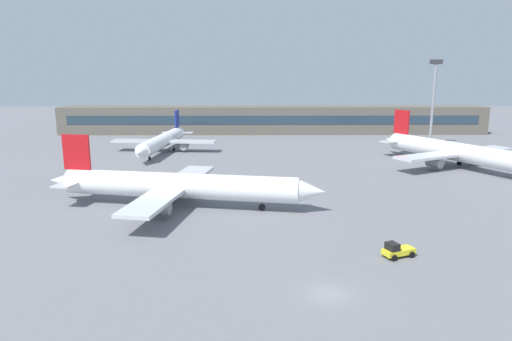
# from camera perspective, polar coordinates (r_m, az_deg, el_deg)

# --- Properties ---
(ground_plane) EXTENTS (400.00, 400.00, 0.00)m
(ground_plane) POSITION_cam_1_polar(r_m,az_deg,el_deg) (81.04, 4.45, -2.07)
(ground_plane) COLOR slate
(terminal_building) EXTENTS (141.19, 12.13, 9.00)m
(terminal_building) POSITION_cam_1_polar(r_m,az_deg,el_deg) (153.93, 2.10, 6.44)
(terminal_building) COLOR #5B564C
(terminal_building) RESTS_ON ground_plane
(airplane_near) EXTENTS (43.05, 30.35, 10.69)m
(airplane_near) POSITION_cam_1_polar(r_m,az_deg,el_deg) (69.05, -9.40, -1.93)
(airplane_near) COLOR white
(airplane_near) RESTS_ON ground_plane
(airplane_mid) EXTENTS (30.17, 41.68, 11.17)m
(airplane_mid) POSITION_cam_1_polar(r_m,az_deg,el_deg) (105.02, 24.47, 2.05)
(airplane_mid) COLOR silver
(airplane_mid) RESTS_ON ground_plane
(airplane_far) EXTENTS (27.13, 38.78, 9.58)m
(airplane_far) POSITION_cam_1_polar(r_m,az_deg,el_deg) (118.11, -11.69, 3.67)
(airplane_far) COLOR white
(airplane_far) RESTS_ON ground_plane
(baggage_tug_yellow) EXTENTS (3.90, 2.83, 1.75)m
(baggage_tug_yellow) POSITION_cam_1_polar(r_m,az_deg,el_deg) (52.87, 17.34, -9.58)
(baggage_tug_yellow) COLOR yellow
(baggage_tug_yellow) RESTS_ON ground_plane
(floodlight_tower_west) EXTENTS (3.20, 0.80, 23.40)m
(floodlight_tower_west) POSITION_cam_1_polar(r_m,az_deg,el_deg) (131.65, 21.47, 8.65)
(floodlight_tower_west) COLOR gray
(floodlight_tower_west) RESTS_ON ground_plane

